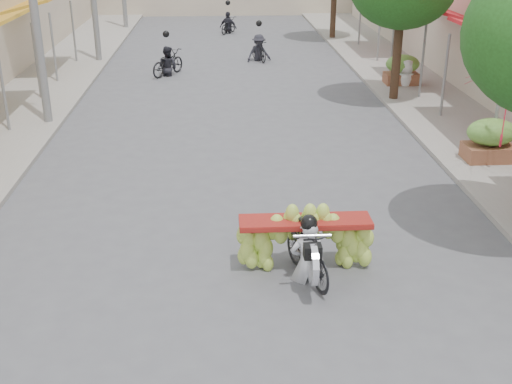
% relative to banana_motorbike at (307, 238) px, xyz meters
% --- Properties ---
extents(sidewalk_left, '(4.00, 60.00, 0.12)m').
position_rel_banana_motorbike_xyz_m(sidewalk_left, '(-8.02, 12.03, -0.62)').
color(sidewalk_left, gray).
rests_on(sidewalk_left, ground).
extents(sidewalk_right, '(4.00, 60.00, 0.12)m').
position_rel_banana_motorbike_xyz_m(sidewalk_right, '(5.98, 12.03, -0.62)').
color(sidewalk_right, gray).
rests_on(sidewalk_right, ground).
extents(produce_crate_mid, '(1.20, 0.88, 1.16)m').
position_rel_banana_motorbike_xyz_m(produce_crate_mid, '(5.18, 5.03, 0.04)').
color(produce_crate_mid, brown).
rests_on(produce_crate_mid, ground).
extents(produce_crate_far, '(1.20, 0.88, 1.16)m').
position_rel_banana_motorbike_xyz_m(produce_crate_far, '(5.18, 13.03, 0.04)').
color(produce_crate_far, brown).
rests_on(produce_crate_far, ground).
extents(banana_motorbike, '(2.23, 1.86, 2.00)m').
position_rel_banana_motorbike_xyz_m(banana_motorbike, '(0.00, 0.00, 0.00)').
color(banana_motorbike, black).
rests_on(banana_motorbike, ground).
extents(pedestrian, '(0.98, 0.66, 1.88)m').
position_rel_banana_motorbike_xyz_m(pedestrian, '(5.26, 12.78, 0.38)').
color(pedestrian, silver).
rests_on(pedestrian, ground).
extents(bg_motorbike_a, '(1.49, 1.82, 1.95)m').
position_rel_banana_motorbike_xyz_m(bg_motorbike_a, '(-3.35, 15.42, 0.05)').
color(bg_motorbike_a, black).
rests_on(bg_motorbike_a, ground).
extents(bg_motorbike_b, '(1.18, 1.59, 1.95)m').
position_rel_banana_motorbike_xyz_m(bg_motorbike_b, '(0.35, 17.92, 0.20)').
color(bg_motorbike_b, black).
rests_on(bg_motorbike_b, ground).
extents(bg_motorbike_c, '(1.17, 1.58, 1.95)m').
position_rel_banana_motorbike_xyz_m(bg_motorbike_c, '(-0.81, 25.26, 0.14)').
color(bg_motorbike_c, black).
rests_on(bg_motorbike_c, ground).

